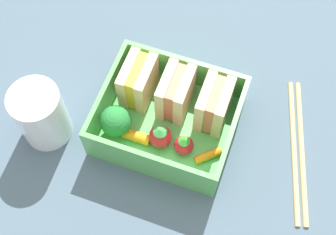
# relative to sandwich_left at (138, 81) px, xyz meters

# --- Properties ---
(ground_plane) EXTENTS (1.20, 1.20, 0.02)m
(ground_plane) POSITION_rel_sandwich_left_xyz_m (0.05, -0.03, -0.05)
(ground_plane) COLOR #445868
(bento_tray) EXTENTS (0.17, 0.15, 0.01)m
(bento_tray) POSITION_rel_sandwich_left_xyz_m (0.05, -0.03, -0.04)
(bento_tray) COLOR #54AE56
(bento_tray) RESTS_ON ground_plane
(bento_rim) EXTENTS (0.17, 0.15, 0.05)m
(bento_rim) POSITION_rel_sandwich_left_xyz_m (0.05, -0.03, -0.01)
(bento_rim) COLOR #54AE56
(bento_rim) RESTS_ON bento_tray
(sandwich_left) EXTENTS (0.04, 0.06, 0.06)m
(sandwich_left) POSITION_rel_sandwich_left_xyz_m (0.00, 0.00, 0.00)
(sandwich_left) COLOR beige
(sandwich_left) RESTS_ON bento_tray
(sandwich_center_left) EXTENTS (0.04, 0.06, 0.06)m
(sandwich_center_left) POSITION_rel_sandwich_left_xyz_m (0.05, 0.00, 0.00)
(sandwich_center_left) COLOR beige
(sandwich_center_left) RESTS_ON bento_tray
(sandwich_center) EXTENTS (0.04, 0.06, 0.06)m
(sandwich_center) POSITION_rel_sandwich_left_xyz_m (0.10, 0.00, 0.00)
(sandwich_center) COLOR beige
(sandwich_center) RESTS_ON bento_tray
(broccoli_floret) EXTENTS (0.04, 0.04, 0.05)m
(broccoli_floret) POSITION_rel_sandwich_left_xyz_m (-0.01, -0.06, -0.00)
(broccoli_floret) COLOR #86BF5F
(broccoli_floret) RESTS_ON bento_tray
(carrot_stick_left) EXTENTS (0.04, 0.01, 0.01)m
(carrot_stick_left) POSITION_rel_sandwich_left_xyz_m (0.02, -0.06, -0.02)
(carrot_stick_left) COLOR orange
(carrot_stick_left) RESTS_ON bento_tray
(strawberry_far_left) EXTENTS (0.03, 0.03, 0.04)m
(strawberry_far_left) POSITION_rel_sandwich_left_xyz_m (0.05, -0.06, -0.02)
(strawberry_far_left) COLOR red
(strawberry_far_left) RESTS_ON bento_tray
(strawberry_left) EXTENTS (0.02, 0.02, 0.03)m
(strawberry_left) POSITION_rel_sandwich_left_xyz_m (0.08, -0.06, -0.02)
(strawberry_left) COLOR red
(strawberry_left) RESTS_ON bento_tray
(carrot_stick_far_left) EXTENTS (0.03, 0.03, 0.01)m
(carrot_stick_far_left) POSITION_rel_sandwich_left_xyz_m (0.11, -0.06, -0.03)
(carrot_stick_far_left) COLOR orange
(carrot_stick_far_left) RESTS_ON bento_tray
(chopstick_pair) EXTENTS (0.07, 0.20, 0.01)m
(chopstick_pair) POSITION_rel_sandwich_left_xyz_m (0.22, -0.00, -0.04)
(chopstick_pair) COLOR tan
(chopstick_pair) RESTS_ON ground_plane
(drinking_glass) EXTENTS (0.06, 0.06, 0.09)m
(drinking_glass) POSITION_rel_sandwich_left_xyz_m (-0.10, -0.09, 0.00)
(drinking_glass) COLOR white
(drinking_glass) RESTS_ON ground_plane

